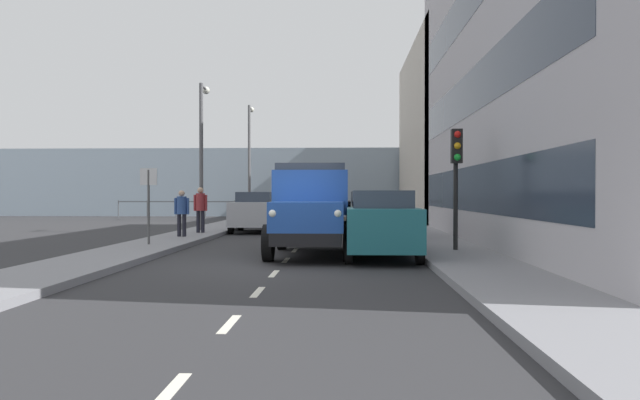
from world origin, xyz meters
TOP-DOWN VIEW (x-y plane):
  - ground_plane at (0.00, -8.62)m, footprint 80.00×80.00m
  - sidewalk_left at (-4.34, -8.62)m, footprint 2.05×38.96m
  - sidewalk_right at (4.34, -8.62)m, footprint 2.05×38.96m
  - road_centreline_markings at (0.00, -8.09)m, footprint 0.12×35.29m
  - building_terrace at (-8.91, -5.34)m, footprint 7.14×22.17m
  - building_far_block at (-8.92, -22.56)m, footprint 7.13×15.31m
  - sea_horizon at (0.00, -31.09)m, footprint 80.00×0.80m
  - seawall_railing at (-0.00, -27.49)m, footprint 28.08×0.08m
  - truck_vintage_blue at (-0.56, -2.29)m, footprint 2.17×5.64m
  - car_teal_kerbside_near at (-2.36, -1.81)m, footprint 1.82×4.52m
  - car_grey_kerbside_1 at (-2.36, -7.54)m, footprint 1.79×3.94m
  - car_silver_oppositeside_0 at (2.36, -12.29)m, footprint 1.84×3.92m
  - car_black_oppositeside_1 at (2.36, -17.57)m, footprint 1.98×4.20m
  - car_maroon_oppositeside_2 at (2.36, -23.28)m, footprint 1.82×4.05m
  - pedestrian_near_railing at (4.25, -7.42)m, footprint 0.53×0.34m
  - pedestrian_by_lamp at (4.09, -9.53)m, footprint 0.53×0.34m
  - traffic_light_near at (-4.40, -2.55)m, footprint 0.28×0.41m
  - lamp_post_promenade at (4.45, -11.36)m, footprint 0.32×1.14m
  - lamp_post_far at (4.29, -23.08)m, footprint 0.32×1.14m
  - street_sign at (4.34, -4.08)m, footprint 0.50×0.07m

SIDE VIEW (x-z plane):
  - ground_plane at x=0.00m, z-range 0.00..0.00m
  - road_centreline_markings at x=0.00m, z-range 0.00..0.01m
  - sidewalk_left at x=-4.34m, z-range 0.00..0.15m
  - sidewalk_right at x=4.34m, z-range 0.00..0.15m
  - car_grey_kerbside_1 at x=-2.36m, z-range 0.03..1.75m
  - car_silver_oppositeside_0 at x=2.36m, z-range 0.03..1.75m
  - car_maroon_oppositeside_2 at x=2.36m, z-range 0.03..1.75m
  - car_teal_kerbside_near at x=-2.36m, z-range 0.04..1.76m
  - car_black_oppositeside_1 at x=2.36m, z-range 0.04..1.76m
  - seawall_railing at x=0.00m, z-range 0.32..1.52m
  - pedestrian_near_railing at x=4.25m, z-range 0.29..1.90m
  - truck_vintage_blue at x=-0.56m, z-range -0.04..2.39m
  - pedestrian_by_lamp at x=4.09m, z-range 0.31..2.05m
  - street_sign at x=4.34m, z-range 0.56..2.81m
  - traffic_light_near at x=-4.40m, z-range 0.87..4.07m
  - sea_horizon at x=0.00m, z-range 0.00..5.00m
  - lamp_post_promenade at x=4.45m, z-range 0.76..6.81m
  - lamp_post_far at x=4.29m, z-range 0.78..7.62m
  - building_far_block at x=-8.92m, z-range 0.00..10.25m
  - building_terrace at x=-8.91m, z-range 0.00..12.22m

